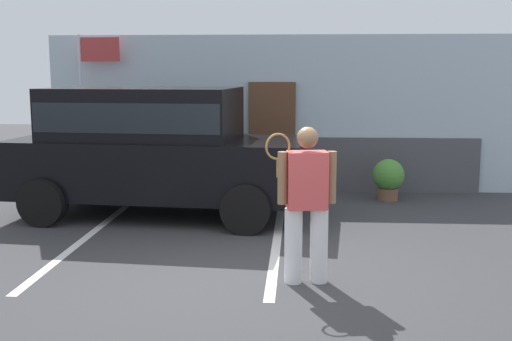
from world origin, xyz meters
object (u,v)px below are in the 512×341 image
object	(u,v)px
tennis_player_man	(306,202)
potted_plant_by_porch	(388,178)
parked_suv	(154,145)
flag_pole	(90,84)

from	to	relation	value
tennis_player_man	potted_plant_by_porch	world-z (taller)	tennis_player_man
parked_suv	flag_pole	world-z (taller)	flag_pole
tennis_player_man	flag_pole	xyz separation A→B (m)	(-4.06, 5.15, 1.17)
potted_plant_by_porch	parked_suv	bearing A→B (deg)	-159.79
potted_plant_by_porch	flag_pole	world-z (taller)	flag_pole
tennis_player_man	potted_plant_by_porch	distance (m)	4.85
flag_pole	tennis_player_man	bearing A→B (deg)	-51.77
tennis_player_man	flag_pole	world-z (taller)	flag_pole
tennis_player_man	parked_suv	bearing A→B (deg)	-60.95
tennis_player_man	flag_pole	bearing A→B (deg)	-60.18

